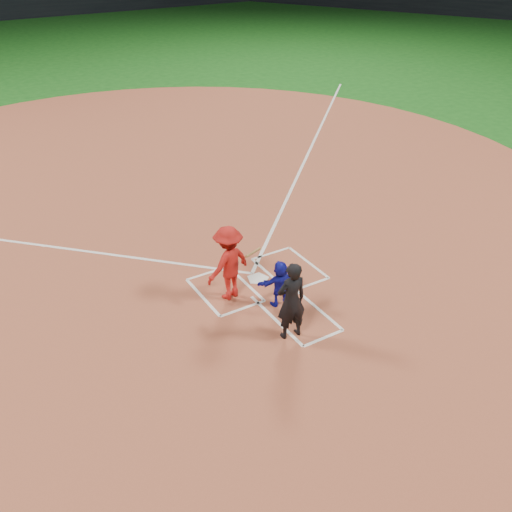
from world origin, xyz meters
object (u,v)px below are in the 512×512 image
umpire (291,301)px  batter_at_plate (229,263)px  home_plate (258,279)px  catcher (280,283)px

umpire → batter_at_plate: 2.08m
home_plate → catcher: size_ratio=0.51×
catcher → batter_at_plate: bearing=-39.8°
catcher → batter_at_plate: batter_at_plate is taller
catcher → umpire: 1.27m
home_plate → catcher: 1.33m
umpire → batter_at_plate: batter_at_plate is taller
catcher → batter_at_plate: 1.32m
home_plate → umpire: umpire is taller
catcher → umpire: bearing=73.8°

